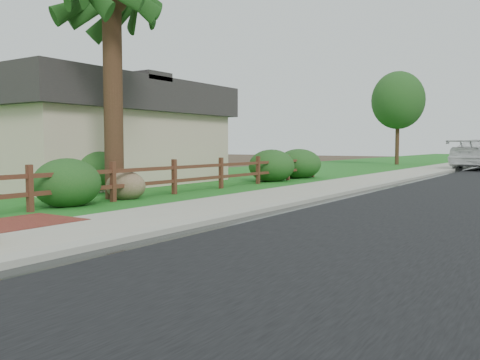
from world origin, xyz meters
The scene contains 14 objects.
ground centered at (0.00, 0.00, 0.00)m, with size 120.00×120.00×0.00m, color #3E2F22.
curb centered at (0.40, 35.00, 0.06)m, with size 0.40×90.00×0.12m, color #9C998E.
sidewalk centered at (-0.90, 35.00, 0.05)m, with size 2.20×90.00×0.10m, color #9B9587.
grass_strip centered at (-2.80, 35.00, 0.03)m, with size 1.60×90.00×0.06m, color #185418.
lawn_near centered at (-8.00, 35.00, 0.02)m, with size 9.00×90.00×0.04m, color #185418.
brick_patch centered at (-2.20, -1.00, 0.06)m, with size 1.60×2.40×0.11m, color maroon.
ranch_fence centered at (-3.60, 6.40, 0.62)m, with size 0.12×16.92×1.10m.
house centered at (-11.00, 7.00, 2.08)m, with size 10.60×9.60×4.05m.
boulder centered at (-3.90, 3.53, 0.41)m, with size 1.22×0.91×0.81m, color brown.
shrub_a centered at (-3.90, 1.61, 0.60)m, with size 1.61×1.61×1.21m, color #1B4C1B.
shrub_b centered at (-6.50, 4.48, 0.71)m, with size 2.03×2.03×1.42m, color #1B4C1B.
shrub_c centered at (-3.90, 11.55, 0.67)m, with size 1.85×1.85×1.34m, color #1B4C1B.
shrub_d centered at (-3.90, 14.00, 0.67)m, with size 1.97×1.97×1.34m, color #1B4C1B.
tree_mid_left centered at (-4.76, 32.00, 4.81)m, with size 3.90×3.90×6.98m.
Camera 1 is at (6.28, -6.30, 1.53)m, focal length 38.00 mm.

